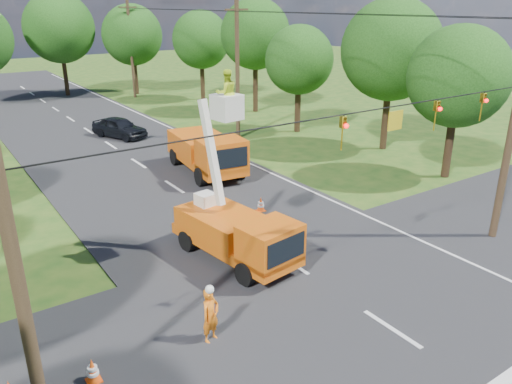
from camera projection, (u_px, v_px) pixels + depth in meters
ground at (139, 164)px, 30.47m from camera, size 140.00×140.00×0.00m
road_main at (139, 164)px, 30.47m from camera, size 12.00×100.00×0.06m
road_cross at (345, 300)px, 16.59m from camera, size 56.00×10.00×0.07m
edge_line at (218, 150)px, 33.43m from camera, size 0.12×90.00×0.02m
bucket_truck at (236, 223)px, 18.64m from camera, size 2.80×5.75×7.13m
second_truck at (207, 152)px, 28.41m from camera, size 3.26×6.85×2.47m
ground_worker at (211, 316)px, 14.30m from camera, size 0.72×0.58×1.70m
distant_car at (119, 127)px, 36.21m from camera, size 3.38×4.75×1.50m
traffic_cone_2 at (244, 219)px, 21.89m from camera, size 0.38×0.38×0.71m
traffic_cone_3 at (261, 204)px, 23.46m from camera, size 0.38×0.38×0.71m
traffic_cone_5 at (93, 371)px, 12.87m from camera, size 0.38×0.38×0.71m
traffic_cone_7 at (212, 159)px, 30.21m from camera, size 0.38×0.38×0.71m
pole_right_mid at (237, 66)px, 34.68m from camera, size 1.80×0.30×10.00m
pole_right_far at (131, 46)px, 50.10m from camera, size 1.80×0.30×10.00m
pole_left at (13, 256)px, 9.98m from camera, size 0.30×0.30×9.00m
signal_span at (409, 117)px, 15.66m from camera, size 18.00×0.29×1.07m
tree_right_a at (459, 77)px, 26.35m from camera, size 5.40×5.40×8.28m
tree_right_b at (392, 50)px, 31.46m from camera, size 6.40×6.40×9.65m
tree_right_c at (299, 60)px, 36.31m from camera, size 5.00×5.00×7.83m
tree_right_d at (255, 34)px, 42.84m from camera, size 6.00×6.00×9.70m
tree_right_e at (201, 40)px, 48.79m from camera, size 5.60×5.60×8.63m
tree_far_b at (59, 28)px, 50.45m from camera, size 7.00×7.00×10.32m
tree_far_c at (132, 35)px, 51.83m from camera, size 6.20×6.20×9.18m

